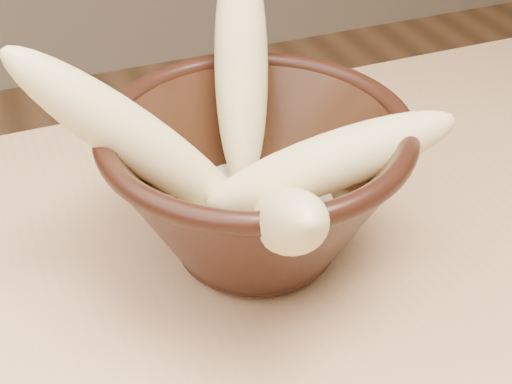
{
  "coord_description": "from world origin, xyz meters",
  "views": [
    {
      "loc": [
        -0.23,
        -0.25,
        1.13
      ],
      "look_at": [
        -0.07,
        0.14,
        0.81
      ],
      "focal_mm": 50.0,
      "sensor_mm": 36.0,
      "label": 1
    }
  ],
  "objects": [
    {
      "name": "bowl",
      "position": [
        -0.07,
        0.14,
        0.82
      ],
      "size": [
        0.23,
        0.23,
        0.12
      ],
      "rotation": [
        0.0,
        0.0,
        -0.17
      ],
      "color": "black",
      "rests_on": "table"
    },
    {
      "name": "milk_puddle",
      "position": [
        -0.07,
        0.14,
        0.79
      ],
      "size": [
        0.13,
        0.13,
        0.02
      ],
      "primitive_type": "cylinder",
      "color": "beige",
      "rests_on": "bowl"
    },
    {
      "name": "banana_upright",
      "position": [
        -0.06,
        0.22,
        0.88
      ],
      "size": [
        0.09,
        0.15,
        0.18
      ],
      "primitive_type": "ellipsoid",
      "rotation": [
        0.59,
        0.0,
        2.78
      ],
      "color": "#F1D38E",
      "rests_on": "bowl"
    },
    {
      "name": "banana_left",
      "position": [
        -0.16,
        0.16,
        0.87
      ],
      "size": [
        0.18,
        0.08,
        0.17
      ],
      "primitive_type": "ellipsoid",
      "rotation": [
        0.8,
        0.0,
        -1.81
      ],
      "color": "#F1D38E",
      "rests_on": "bowl"
    },
    {
      "name": "banana_across",
      "position": [
        -0.03,
        0.11,
        0.85
      ],
      "size": [
        0.19,
        0.09,
        0.1
      ],
      "primitive_type": "ellipsoid",
      "rotation": [
        1.25,
        0.0,
        1.32
      ],
      "color": "#F1D38E",
      "rests_on": "bowl"
    },
    {
      "name": "banana_front",
      "position": [
        -0.09,
        0.05,
        0.85
      ],
      "size": [
        0.09,
        0.17,
        0.14
      ],
      "primitive_type": "ellipsoid",
      "rotation": [
        0.9,
        0.0,
        -0.28
      ],
      "color": "#F1D38E",
      "rests_on": "bowl"
    }
  ]
}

